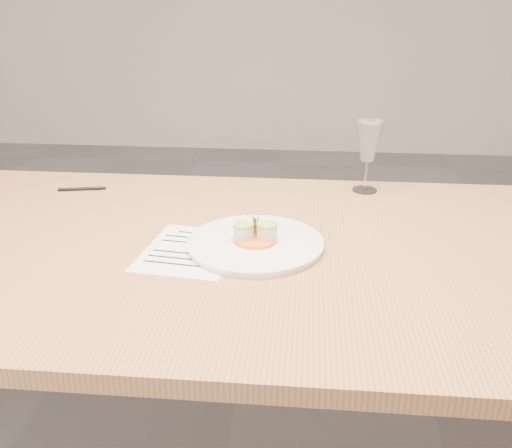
# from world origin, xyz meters

# --- Properties ---
(dining_table) EXTENTS (2.40, 1.00, 0.75)m
(dining_table) POSITION_xyz_m (0.00, 0.00, 0.68)
(dining_table) COLOR #B67F4F
(dining_table) RESTS_ON ground
(dinner_plate) EXTENTS (0.32, 0.32, 0.08)m
(dinner_plate) POSITION_xyz_m (0.10, -0.01, 0.76)
(dinner_plate) COLOR white
(dinner_plate) RESTS_ON dining_table
(recipe_sheet) EXTENTS (0.24, 0.29, 0.00)m
(recipe_sheet) POSITION_xyz_m (-0.05, -0.04, 0.75)
(recipe_sheet) COLOR white
(recipe_sheet) RESTS_ON dining_table
(ballpoint_pen) EXTENTS (0.14, 0.04, 0.01)m
(ballpoint_pen) POSITION_xyz_m (-0.45, 0.33, 0.76)
(ballpoint_pen) COLOR black
(ballpoint_pen) RESTS_ON dining_table
(wine_glass_1) EXTENTS (0.08, 0.08, 0.21)m
(wine_glass_1) POSITION_xyz_m (0.39, 0.41, 0.90)
(wine_glass_1) COLOR white
(wine_glass_1) RESTS_ON dining_table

